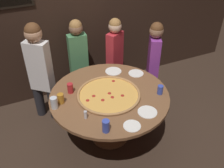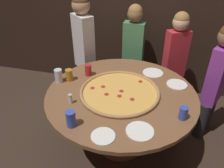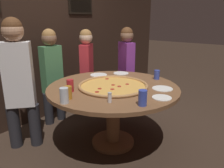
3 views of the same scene
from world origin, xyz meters
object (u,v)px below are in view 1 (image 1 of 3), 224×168
white_plate_far_back (132,126)px  diner_far_left (115,53)px  condiment_shaker (86,115)px  diner_side_right (40,68)px  giant_pizza (109,94)px  white_plate_right_side (113,71)px  dining_table (110,103)px  drink_cup_far_left (160,90)px  drink_cup_beside_pizza (106,126)px  drink_cup_centre_back (61,99)px  drink_cup_near_left (54,103)px  diner_centre_back (78,56)px  white_plate_left_side (147,112)px  white_plate_near_front (136,73)px  drink_cup_by_shaker (70,88)px  diner_side_left (153,59)px

white_plate_far_back → diner_far_left: diner_far_left is taller
condiment_shaker → diner_side_right: diner_side_right is taller
giant_pizza → white_plate_far_back: giant_pizza is taller
white_plate_right_side → diner_far_left: bearing=62.6°
dining_table → drink_cup_far_left: bearing=-23.4°
giant_pizza → drink_cup_beside_pizza: (-0.28, -0.55, 0.06)m
condiment_shaker → giant_pizza: bearing=34.3°
giant_pizza → drink_cup_centre_back: size_ratio=6.26×
diner_side_right → diner_far_left: (1.20, 0.12, -0.10)m
giant_pizza → drink_cup_far_left: bearing=-21.9°
drink_cup_centre_back → white_plate_far_back: size_ratio=0.67×
drink_cup_near_left → diner_centre_back: diner_centre_back is taller
dining_table → drink_cup_centre_back: 0.63m
drink_cup_centre_back → white_plate_left_side: drink_cup_centre_back is taller
white_plate_far_back → drink_cup_centre_back: bearing=129.6°
white_plate_left_side → white_plate_near_front: same height
white_plate_right_side → white_plate_near_front: bearing=-34.7°
white_plate_far_back → white_plate_right_side: same height
white_plate_near_front → white_plate_far_back: (-0.55, -0.89, 0.00)m
giant_pizza → condiment_shaker: (-0.40, -0.28, 0.04)m
white_plate_left_side → white_plate_near_front: (0.28, 0.77, 0.00)m
drink_cup_by_shaker → white_plate_near_front: bearing=2.3°
white_plate_left_side → diner_side_right: size_ratio=0.15×
diner_side_left → dining_table: bearing=-36.9°
giant_pizza → diner_side_right: (-0.67, 0.81, 0.10)m
white_plate_left_side → white_plate_near_front: 0.82m
drink_cup_far_left → diner_far_left: (-0.07, 1.18, -0.04)m
white_plate_near_front → white_plate_right_side: bearing=145.3°
drink_cup_near_left → diner_centre_back: (0.63, 1.02, -0.04)m
dining_table → giant_pizza: size_ratio=1.89×
white_plate_near_front → diner_far_left: diner_far_left is taller
giant_pizza → diner_side_right: size_ratio=0.53×
dining_table → white_plate_right_side: 0.55m
diner_centre_back → diner_far_left: size_ratio=1.02×
drink_cup_by_shaker → condiment_shaker: (0.01, -0.53, -0.02)m
drink_cup_near_left → diner_far_left: size_ratio=0.11×
white_plate_near_front → diner_side_right: bearing=156.8°
drink_cup_near_left → drink_cup_beside_pizza: (0.39, -0.59, -0.00)m
white_plate_right_side → diner_side_right: 1.02m
drink_cup_far_left → white_plate_near_front: 0.53m
diner_far_left → diner_side_left: bearing=105.0°
drink_cup_centre_back → drink_cup_far_left: (1.17, -0.34, -0.00)m
white_plate_near_front → condiment_shaker: condiment_shaker is taller
dining_table → diner_side_right: diner_side_right is taller
drink_cup_near_left → diner_side_right: bearing=90.1°
drink_cup_near_left → white_plate_far_back: (0.67, -0.64, -0.07)m
drink_cup_by_shaker → drink_cup_far_left: 1.12m
white_plate_left_side → dining_table: bearing=117.4°
dining_table → drink_cup_centre_back: size_ratio=11.81×
drink_cup_by_shaker → drink_cup_beside_pizza: (0.14, -0.80, 0.01)m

